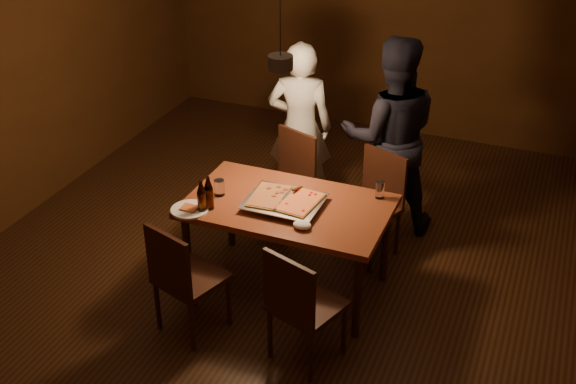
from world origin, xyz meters
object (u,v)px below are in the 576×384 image
at_px(pendant_lamp, 280,61).
at_px(diner_white, 300,127).
at_px(chair_far_left, 289,173).
at_px(chair_near_left, 181,271).
at_px(beer_bottle_a, 202,197).
at_px(plate_slice, 190,209).
at_px(pizza_tray, 284,203).
at_px(chair_near_right, 299,299).
at_px(diner_dark, 390,136).
at_px(dining_table, 288,212).
at_px(chair_far_right, 375,195).
at_px(beer_bottle_b, 209,193).

bearing_deg(pendant_lamp, diner_white, 103.09).
distance_m(chair_far_left, chair_near_left, 1.62).
distance_m(beer_bottle_a, plate_slice, 0.15).
bearing_deg(pizza_tray, chair_near_right, -62.60).
bearing_deg(pendant_lamp, diner_dark, 57.88).
xyz_separation_m(dining_table, chair_far_right, (0.47, 0.73, -0.14)).
bearing_deg(diner_dark, pendant_lamp, 37.39).
distance_m(dining_table, chair_far_right, 0.88).
bearing_deg(beer_bottle_b, plate_slice, -146.12).
height_order(dining_table, pizza_tray, pizza_tray).
bearing_deg(beer_bottle_b, chair_near_left, -86.16).
bearing_deg(chair_far_right, diner_dark, -65.46).
height_order(chair_near_right, pendant_lamp, pendant_lamp).
xyz_separation_m(chair_far_left, diner_dark, (0.78, 0.35, 0.33)).
bearing_deg(diner_dark, beer_bottle_b, 36.17).
relative_size(chair_near_right, beer_bottle_a, 2.15).
bearing_deg(plate_slice, chair_near_left, -70.21).
bearing_deg(plate_slice, pendant_lamp, 50.53).
relative_size(beer_bottle_b, diner_dark, 0.15).
xyz_separation_m(beer_bottle_a, plate_slice, (-0.09, -0.02, -0.12)).
bearing_deg(chair_far_right, plate_slice, 66.79).
xyz_separation_m(dining_table, chair_near_left, (-0.47, -0.79, -0.14)).
bearing_deg(beer_bottle_a, plate_slice, -167.30).
bearing_deg(pendant_lamp, pizza_tray, -62.77).
relative_size(beer_bottle_a, plate_slice, 0.90).
relative_size(plate_slice, diner_white, 0.18).
bearing_deg(diner_dark, plate_slice, 34.46).
bearing_deg(chair_near_right, beer_bottle_a, 174.33).
xyz_separation_m(diner_white, diner_dark, (0.83, -0.05, 0.08)).
xyz_separation_m(beer_bottle_b, pendant_lamp, (0.36, 0.50, 0.88)).
relative_size(pizza_tray, diner_white, 0.35).
bearing_deg(diner_dark, pizza_tray, 48.59).
distance_m(pizza_tray, diner_white, 1.32).
height_order(chair_near_left, chair_near_right, same).
xyz_separation_m(dining_table, diner_white, (-0.38, 1.23, 0.11)).
bearing_deg(pizza_tray, beer_bottle_a, -151.72).
relative_size(dining_table, chair_far_right, 2.74).
distance_m(chair_near_left, beer_bottle_a, 0.57).
bearing_deg(beer_bottle_b, chair_far_right, 45.92).
xyz_separation_m(plate_slice, diner_dark, (1.08, 1.54, 0.11)).
distance_m(dining_table, chair_near_right, 0.87).
bearing_deg(beer_bottle_b, pizza_tray, 25.86).
distance_m(beer_bottle_b, diner_white, 1.51).
bearing_deg(diner_white, chair_far_right, 135.61).
xyz_separation_m(pizza_tray, diner_dark, (0.47, 1.22, 0.10)).
xyz_separation_m(dining_table, beer_bottle_b, (-0.51, -0.28, 0.20)).
xyz_separation_m(diner_dark, pendant_lamp, (-0.60, -0.96, 0.89)).
relative_size(chair_near_left, pendant_lamp, 0.48).
height_order(pizza_tray, diner_white, diner_white).
relative_size(chair_near_left, pizza_tray, 0.96).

